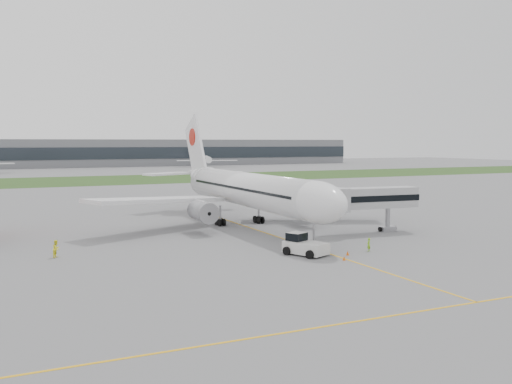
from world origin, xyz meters
name	(u,v)px	position (x,y,z in m)	size (l,w,h in m)	color
ground	(259,231)	(0.00, 0.00, 0.00)	(600.00, 600.00, 0.00)	gray
apron_markings	(275,236)	(0.00, -5.00, 0.00)	(70.00, 70.00, 0.04)	#F4AF15
grass_strip	(105,180)	(0.00, 120.00, 0.01)	(600.00, 50.00, 0.02)	#2C461A
terminal_building	(65,153)	(0.00, 229.87, 7.00)	(320.00, 22.30, 14.00)	slate
airliner	(245,189)	(0.00, 4.87, 5.66)	(48.13, 53.95, 17.88)	white
pushback_tug	(303,245)	(-2.90, -17.62, 1.12)	(4.61, 5.41, 2.43)	silver
jet_bridge	(368,199)	(12.63, -8.19, 4.78)	(14.12, 4.07, 6.46)	#B1B0B3
safety_cone_left	(344,258)	(-0.50, -22.18, 0.24)	(0.35, 0.35, 0.48)	#E05A0B
safety_cone_right	(348,253)	(1.42, -20.02, 0.25)	(0.36, 0.36, 0.49)	#E05A0B
ground_crew_near	(369,245)	(4.91, -19.10, 0.78)	(0.57, 0.37, 1.56)	#82C821
ground_crew_far	(56,249)	(-28.11, -7.65, 0.97)	(0.94, 0.73, 1.94)	yellow
distant_aircraft_right	(207,167)	(64.87, 198.69, 0.00)	(30.35, 26.78, 11.60)	white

